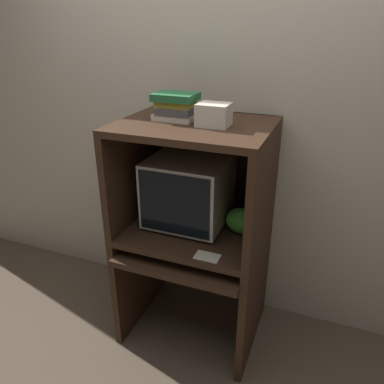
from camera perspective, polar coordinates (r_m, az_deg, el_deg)
The scene contains 12 objects.
ground_plane at distance 2.44m, azimuth -2.68°, elevation -24.37°, with size 12.00×12.00×0.00m, color brown.
wall_back at distance 2.34m, azimuth 3.91°, elevation 11.07°, with size 6.00×0.06×2.60m.
desk_base at distance 2.36m, azimuth 0.05°, elevation -12.93°, with size 0.80×0.69×0.65m.
desk_monitor_shelf at distance 2.22m, azimuth 0.40°, elevation -5.88°, with size 0.80×0.65×0.10m.
hutch_upper at distance 2.06m, azimuth 0.74°, elevation 4.79°, with size 0.80×0.65×0.62m.
crt_monitor at distance 2.17m, azimuth -0.45°, elevation 0.32°, with size 0.44×0.45×0.40m.
keyboard at distance 2.14m, azimuth -2.33°, elevation -8.87°, with size 0.47×0.15×0.03m.
mouse at distance 2.06m, azimuth 5.50°, elevation -10.37°, with size 0.07×0.05×0.03m.
snack_bag at distance 2.13m, azimuth 7.55°, elevation -4.38°, with size 0.18×0.14×0.15m.
book_stack at distance 2.02m, azimuth -2.48°, elevation 12.91°, with size 0.22×0.18×0.14m.
paper_card at distance 1.94m, azimuth 2.33°, elevation -9.82°, with size 0.13×0.08×0.00m.
storage_box at distance 1.90m, azimuth 3.34°, elevation 11.66°, with size 0.16×0.14×0.11m.
Camera 1 is at (0.69, -1.46, 1.84)m, focal length 35.00 mm.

